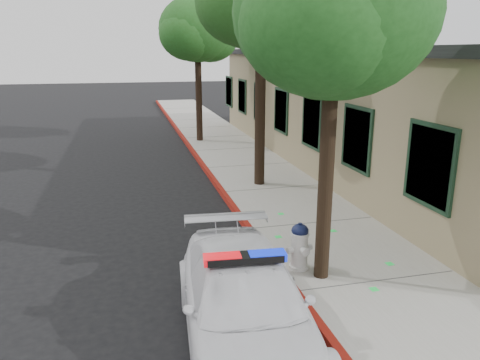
% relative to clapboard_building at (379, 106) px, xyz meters
% --- Properties ---
extents(ground, '(120.00, 120.00, 0.00)m').
position_rel_clapboard_building_xyz_m(ground, '(-6.69, -9.00, -2.13)').
color(ground, black).
rests_on(ground, ground).
extents(sidewalk, '(3.20, 60.00, 0.15)m').
position_rel_clapboard_building_xyz_m(sidewalk, '(-5.09, -6.00, -2.05)').
color(sidewalk, '#99958B').
rests_on(sidewalk, ground).
extents(red_curb, '(0.14, 60.00, 0.16)m').
position_rel_clapboard_building_xyz_m(red_curb, '(-6.63, -6.00, -2.05)').
color(red_curb, maroon).
rests_on(red_curb, ground).
extents(clapboard_building, '(7.30, 20.89, 4.24)m').
position_rel_clapboard_building_xyz_m(clapboard_building, '(0.00, 0.00, 0.00)').
color(clapboard_building, '#89755A').
rests_on(clapboard_building, ground).
extents(police_car, '(2.17, 4.57, 1.41)m').
position_rel_clapboard_building_xyz_m(police_car, '(-7.80, -9.96, -1.48)').
color(police_car, white).
rests_on(police_car, ground).
extents(fire_hydrant, '(0.52, 0.45, 0.91)m').
position_rel_clapboard_building_xyz_m(fire_hydrant, '(-6.28, -8.19, -1.52)').
color(fire_hydrant, silver).
rests_on(fire_hydrant, sidewalk).
extents(street_tree_near, '(3.31, 3.25, 5.95)m').
position_rel_clapboard_building_xyz_m(street_tree_near, '(-5.98, -8.58, 2.46)').
color(street_tree_near, black).
rests_on(street_tree_near, sidewalk).
extents(street_tree_mid, '(3.93, 3.73, 7.12)m').
position_rel_clapboard_building_xyz_m(street_tree_mid, '(-5.35, -2.36, 3.39)').
color(street_tree_mid, black).
rests_on(street_tree_mid, sidewalk).
extents(street_tree_far, '(3.56, 3.36, 6.35)m').
position_rel_clapboard_building_xyz_m(street_tree_far, '(-5.95, 5.24, 2.80)').
color(street_tree_far, black).
rests_on(street_tree_far, sidewalk).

